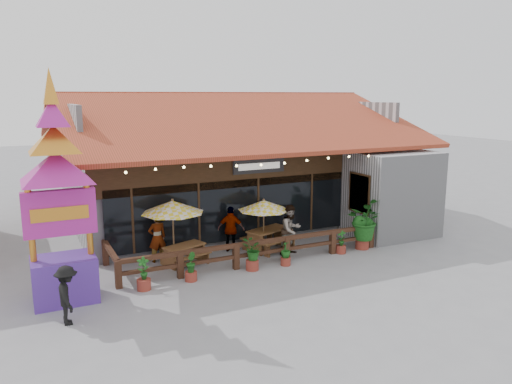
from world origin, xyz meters
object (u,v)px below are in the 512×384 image
picnic_table_left (185,251)px  picnic_table_right (269,236)px  thai_sign_tower (56,173)px  pedestrian (67,295)px  umbrella_right (264,206)px  tropical_plant (363,221)px  umbrella_left (173,207)px

picnic_table_left → picnic_table_right: (3.48, 0.23, 0.08)m
thai_sign_tower → pedestrian: 3.42m
umbrella_right → picnic_table_right: umbrella_right is taller
thai_sign_tower → tropical_plant: 11.31m
umbrella_right → umbrella_left: bearing=176.8°
thai_sign_tower → pedestrian: size_ratio=4.52×
umbrella_left → picnic_table_left: umbrella_left is taller
picnic_table_right → thai_sign_tower: size_ratio=0.30×
thai_sign_tower → umbrella_right: bearing=12.3°
umbrella_right → picnic_table_left: umbrella_right is taller
umbrella_right → tropical_plant: size_ratio=1.18×
picnic_table_right → thai_sign_tower: 8.47m
umbrella_left → pedestrian: bearing=-138.7°
umbrella_left → umbrella_right: size_ratio=1.02×
umbrella_left → picnic_table_right: (3.80, 0.02, -1.52)m
tropical_plant → pedestrian: bearing=-170.1°
tropical_plant → picnic_table_left: bearing=169.5°
tropical_plant → pedestrian: (-11.07, -1.94, -0.33)m
picnic_table_right → tropical_plant: size_ratio=1.07×
pedestrian → tropical_plant: bearing=-81.0°
umbrella_right → thai_sign_tower: (-7.30, -1.59, 1.96)m
umbrella_right → tropical_plant: umbrella_right is taller
tropical_plant → umbrella_right: bearing=160.8°
thai_sign_tower → pedestrian: thai_sign_tower is taller
umbrella_left → pedestrian: umbrella_left is taller
pedestrian → umbrella_left: bearing=-49.6°
umbrella_left → umbrella_right: bearing=-3.2°
thai_sign_tower → tropical_plant: bearing=1.6°
umbrella_left → umbrella_right: (3.48, -0.19, -0.24)m
umbrella_left → umbrella_right: umbrella_left is taller
umbrella_left → tropical_plant: (7.18, -1.48, -0.95)m
umbrella_right → picnic_table_left: 3.44m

